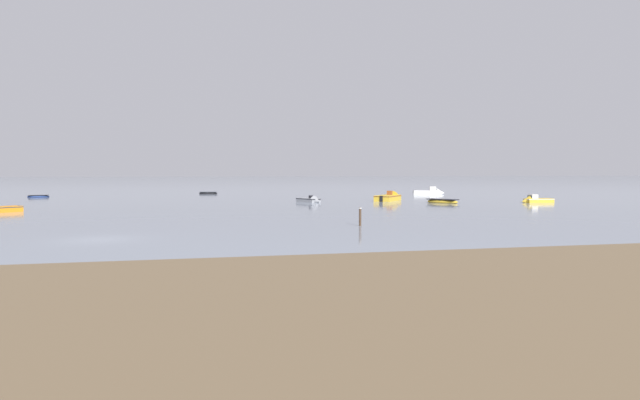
{
  "coord_description": "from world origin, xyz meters",
  "views": [
    {
      "loc": [
        5.03,
        -35.52,
        4.03
      ],
      "look_at": [
        19.98,
        28.13,
        0.73
      ],
      "focal_mm": 32.09,
      "sensor_mm": 36.0,
      "label": 1
    }
  ],
  "objects_px": {
    "motorboat_moored_0": "(431,192)",
    "rowboat_moored_1": "(38,196)",
    "motorboat_moored_1": "(311,201)",
    "rowboat_moored_0": "(442,201)",
    "mooring_post_near": "(360,217)",
    "motorboat_moored_2": "(534,201)",
    "rowboat_moored_2": "(208,193)",
    "motorboat_moored_3": "(390,198)"
  },
  "relations": [
    {
      "from": "rowboat_moored_0",
      "to": "rowboat_moored_2",
      "type": "distance_m",
      "value": 45.67
    },
    {
      "from": "rowboat_moored_2",
      "to": "rowboat_moored_0",
      "type": "bearing_deg",
      "value": 139.44
    },
    {
      "from": "rowboat_moored_0",
      "to": "motorboat_moored_1",
      "type": "height_order",
      "value": "motorboat_moored_1"
    },
    {
      "from": "motorboat_moored_0",
      "to": "motorboat_moored_1",
      "type": "distance_m",
      "value": 33.07
    },
    {
      "from": "motorboat_moored_1",
      "to": "rowboat_moored_1",
      "type": "height_order",
      "value": "motorboat_moored_1"
    },
    {
      "from": "motorboat_moored_0",
      "to": "motorboat_moored_1",
      "type": "xyz_separation_m",
      "value": [
        -26.01,
        -20.42,
        -0.11
      ]
    },
    {
      "from": "motorboat_moored_1",
      "to": "rowboat_moored_1",
      "type": "xyz_separation_m",
      "value": [
        -37.98,
        23.26,
        -0.06
      ]
    },
    {
      "from": "rowboat_moored_0",
      "to": "mooring_post_near",
      "type": "bearing_deg",
      "value": -68.71
    },
    {
      "from": "motorboat_moored_0",
      "to": "motorboat_moored_3",
      "type": "xyz_separation_m",
      "value": [
        -14.44,
        -18.36,
        -0.02
      ]
    },
    {
      "from": "motorboat_moored_1",
      "to": "motorboat_moored_2",
      "type": "distance_m",
      "value": 28.68
    },
    {
      "from": "rowboat_moored_1",
      "to": "motorboat_moored_3",
      "type": "relative_size",
      "value": 0.54
    },
    {
      "from": "rowboat_moored_0",
      "to": "motorboat_moored_3",
      "type": "xyz_separation_m",
      "value": [
        -4.41,
        7.26,
        0.1
      ]
    },
    {
      "from": "motorboat_moored_2",
      "to": "mooring_post_near",
      "type": "xyz_separation_m",
      "value": [
        -31.02,
        -24.68,
        0.42
      ]
    },
    {
      "from": "rowboat_moored_2",
      "to": "mooring_post_near",
      "type": "bearing_deg",
      "value": 109.6
    },
    {
      "from": "motorboat_moored_1",
      "to": "rowboat_moored_0",
      "type": "bearing_deg",
      "value": 46.93
    },
    {
      "from": "motorboat_moored_1",
      "to": "rowboat_moored_2",
      "type": "bearing_deg",
      "value": 176.1
    },
    {
      "from": "rowboat_moored_0",
      "to": "rowboat_moored_1",
      "type": "height_order",
      "value": "rowboat_moored_0"
    },
    {
      "from": "rowboat_moored_1",
      "to": "motorboat_moored_2",
      "type": "bearing_deg",
      "value": 137.71
    },
    {
      "from": "rowboat_moored_1",
      "to": "mooring_post_near",
      "type": "relative_size",
      "value": 2.18
    },
    {
      "from": "rowboat_moored_1",
      "to": "mooring_post_near",
      "type": "bearing_deg",
      "value": 104.78
    },
    {
      "from": "motorboat_moored_1",
      "to": "motorboat_moored_2",
      "type": "height_order",
      "value": "motorboat_moored_2"
    },
    {
      "from": "motorboat_moored_0",
      "to": "rowboat_moored_1",
      "type": "relative_size",
      "value": 1.71
    },
    {
      "from": "rowboat_moored_0",
      "to": "motorboat_moored_2",
      "type": "height_order",
      "value": "motorboat_moored_2"
    },
    {
      "from": "motorboat_moored_1",
      "to": "motorboat_moored_0",
      "type": "bearing_deg",
      "value": 103.09
    },
    {
      "from": "motorboat_moored_0",
      "to": "mooring_post_near",
      "type": "height_order",
      "value": "mooring_post_near"
    },
    {
      "from": "rowboat_moored_2",
      "to": "motorboat_moored_0",
      "type": "bearing_deg",
      "value": 176.26
    },
    {
      "from": "motorboat_moored_1",
      "to": "motorboat_moored_2",
      "type": "xyz_separation_m",
      "value": [
        27.74,
        -7.28,
        0.05
      ]
    },
    {
      "from": "motorboat_moored_3",
      "to": "mooring_post_near",
      "type": "bearing_deg",
      "value": -164.87
    },
    {
      "from": "motorboat_moored_2",
      "to": "rowboat_moored_2",
      "type": "distance_m",
      "value": 55.1
    },
    {
      "from": "motorboat_moored_2",
      "to": "motorboat_moored_3",
      "type": "xyz_separation_m",
      "value": [
        -16.18,
        9.34,
        0.05
      ]
    },
    {
      "from": "motorboat_moored_2",
      "to": "rowboat_moored_2",
      "type": "height_order",
      "value": "motorboat_moored_2"
    },
    {
      "from": "motorboat_moored_3",
      "to": "rowboat_moored_2",
      "type": "relative_size",
      "value": 1.81
    },
    {
      "from": "rowboat_moored_1",
      "to": "motorboat_moored_3",
      "type": "height_order",
      "value": "motorboat_moored_3"
    },
    {
      "from": "rowboat_moored_0",
      "to": "mooring_post_near",
      "type": "xyz_separation_m",
      "value": [
        -19.25,
        -26.76,
        0.47
      ]
    },
    {
      "from": "motorboat_moored_3",
      "to": "rowboat_moored_0",
      "type": "bearing_deg",
      "value": -110.03
    },
    {
      "from": "motorboat_moored_1",
      "to": "mooring_post_near",
      "type": "height_order",
      "value": "mooring_post_near"
    },
    {
      "from": "motorboat_moored_1",
      "to": "motorboat_moored_3",
      "type": "distance_m",
      "value": 11.75
    },
    {
      "from": "motorboat_moored_2",
      "to": "motorboat_moored_0",
      "type": "bearing_deg",
      "value": -84.9
    },
    {
      "from": "rowboat_moored_2",
      "to": "mooring_post_near",
      "type": "distance_m",
      "value": 63.49
    },
    {
      "from": "motorboat_moored_0",
      "to": "rowboat_moored_1",
      "type": "distance_m",
      "value": 64.05
    },
    {
      "from": "motorboat_moored_0",
      "to": "rowboat_moored_0",
      "type": "xyz_separation_m",
      "value": [
        -10.04,
        -25.62,
        -0.12
      ]
    },
    {
      "from": "rowboat_moored_2",
      "to": "rowboat_moored_1",
      "type": "bearing_deg",
      "value": 28.17
    }
  ]
}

